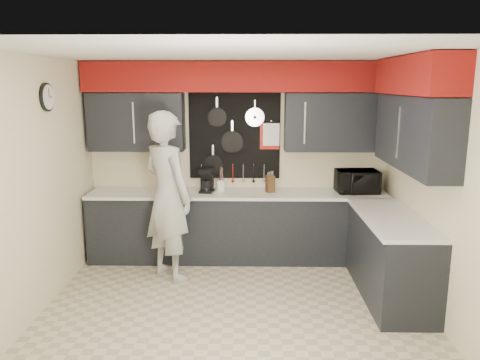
{
  "coord_description": "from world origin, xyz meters",
  "views": [
    {
      "loc": [
        0.13,
        -4.53,
        2.33
      ],
      "look_at": [
        0.04,
        0.5,
        1.28
      ],
      "focal_mm": 35.0,
      "sensor_mm": 36.0,
      "label": 1
    }
  ],
  "objects_px": {
    "utensil_crock": "(220,186)",
    "coffee_maker": "(207,180)",
    "knife_block": "(270,184)",
    "microwave": "(357,181)",
    "person": "(168,196)"
  },
  "relations": [
    {
      "from": "utensil_crock",
      "to": "coffee_maker",
      "type": "height_order",
      "value": "coffee_maker"
    },
    {
      "from": "knife_block",
      "to": "coffee_maker",
      "type": "bearing_deg",
      "value": 160.42
    },
    {
      "from": "microwave",
      "to": "coffee_maker",
      "type": "distance_m",
      "value": 1.96
    },
    {
      "from": "knife_block",
      "to": "coffee_maker",
      "type": "distance_m",
      "value": 0.83
    },
    {
      "from": "microwave",
      "to": "coffee_maker",
      "type": "bearing_deg",
      "value": 175.74
    },
    {
      "from": "knife_block",
      "to": "coffee_maker",
      "type": "height_order",
      "value": "coffee_maker"
    },
    {
      "from": "knife_block",
      "to": "person",
      "type": "xyz_separation_m",
      "value": [
        -1.24,
        -0.61,
        -0.02
      ]
    },
    {
      "from": "microwave",
      "to": "utensil_crock",
      "type": "bearing_deg",
      "value": 174.29
    },
    {
      "from": "knife_block",
      "to": "utensil_crock",
      "type": "bearing_deg",
      "value": 156.29
    },
    {
      "from": "microwave",
      "to": "knife_block",
      "type": "relative_size",
      "value": 2.39
    },
    {
      "from": "knife_block",
      "to": "person",
      "type": "distance_m",
      "value": 1.38
    },
    {
      "from": "microwave",
      "to": "utensil_crock",
      "type": "xyz_separation_m",
      "value": [
        -1.79,
        0.05,
        -0.07
      ]
    },
    {
      "from": "coffee_maker",
      "to": "person",
      "type": "height_order",
      "value": "person"
    },
    {
      "from": "knife_block",
      "to": "microwave",
      "type": "bearing_deg",
      "value": -18.35
    },
    {
      "from": "knife_block",
      "to": "utensil_crock",
      "type": "relative_size",
      "value": 1.5
    }
  ]
}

